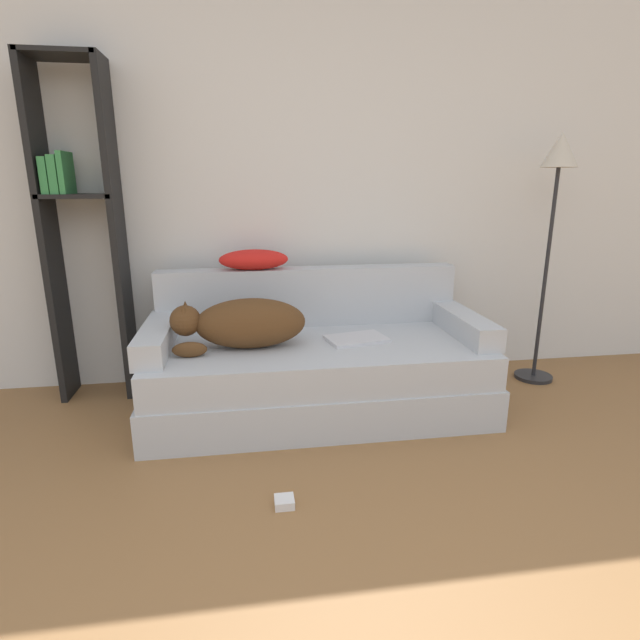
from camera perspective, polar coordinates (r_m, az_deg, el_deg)
The scene contains 11 objects.
wall_back at distance 3.23m, azimuth -3.99°, elevation 17.00°, with size 7.70×0.06×2.70m.
couch at distance 2.85m, azimuth -0.29°, elevation -6.42°, with size 1.86×0.88×0.41m.
couch_backrest at distance 3.09m, azimuth -1.31°, elevation 2.75°, with size 1.82×0.15×0.35m.
couch_arm_left at distance 2.77m, azimuth -18.11°, elevation -1.93°, with size 0.15×0.69×0.13m.
couch_arm_right at distance 3.00m, azimuth 16.14°, elevation -0.46°, with size 0.15×0.69×0.13m.
dog at distance 2.67m, azimuth -8.80°, elevation -0.38°, with size 0.71×0.27×0.27m.
laptop at distance 2.80m, azimuth 4.19°, elevation -2.15°, with size 0.36×0.28×0.02m.
throw_pillow at distance 3.00m, azimuth -7.59°, elevation 6.86°, with size 0.41×0.18×0.12m.
bookshelf at distance 3.18m, azimuth -25.73°, elevation 10.26°, with size 0.41×0.26×1.91m.
floor_lamp at distance 3.41m, azimuth 25.36°, elevation 13.38°, with size 0.24×0.24×1.55m.
power_adapter at distance 2.14m, azimuth -4.09°, elevation -20.03°, with size 0.08×0.08×0.04m.
Camera 1 is at (-0.27, -0.45, 1.26)m, focal length 28.00 mm.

